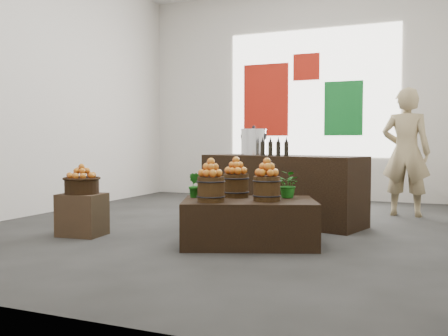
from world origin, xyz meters
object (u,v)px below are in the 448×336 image
at_px(crate, 82,215).
at_px(stock_pot_left, 254,143).
at_px(counter, 281,189).
at_px(shopper, 406,152).
at_px(wicker_basket, 82,186).
at_px(display_table, 249,222).

height_order(crate, stock_pot_left, stock_pot_left).
distance_m(crate, counter, 2.58).
distance_m(crate, shopper, 4.60).
distance_m(crate, wicker_basket, 0.33).
bearing_deg(stock_pot_left, crate, -127.03).
relative_size(stock_pot_left, shopper, 0.18).
xyz_separation_m(stock_pot_left, shopper, (1.94, 1.16, -0.14)).
bearing_deg(shopper, wicker_basket, 46.27).
height_order(crate, counter, counter).
height_order(stock_pot_left, shopper, shopper).
relative_size(wicker_basket, counter, 0.18).
bearing_deg(display_table, counter, 72.14).
distance_m(counter, shopper, 2.04).
xyz_separation_m(crate, counter, (1.86, 1.77, 0.21)).
bearing_deg(wicker_basket, counter, 43.59).
bearing_deg(counter, stock_pot_left, 180.00).
height_order(display_table, counter, counter).
bearing_deg(wicker_basket, display_table, 7.60).
xyz_separation_m(crate, shopper, (3.37, 3.06, 0.69)).
xyz_separation_m(crate, wicker_basket, (0.00, 0.00, 0.33)).
bearing_deg(crate, shopper, 42.22).
distance_m(counter, stock_pot_left, 0.77).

